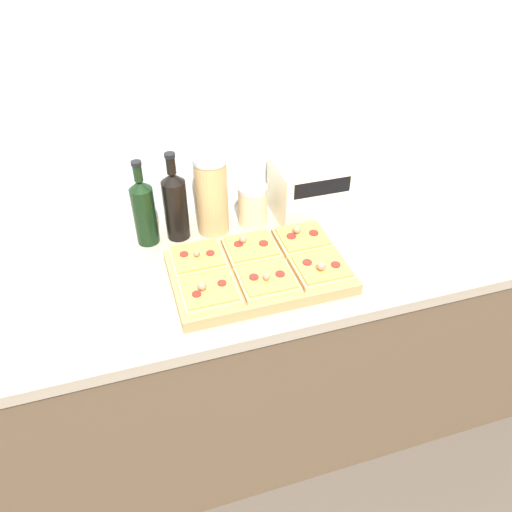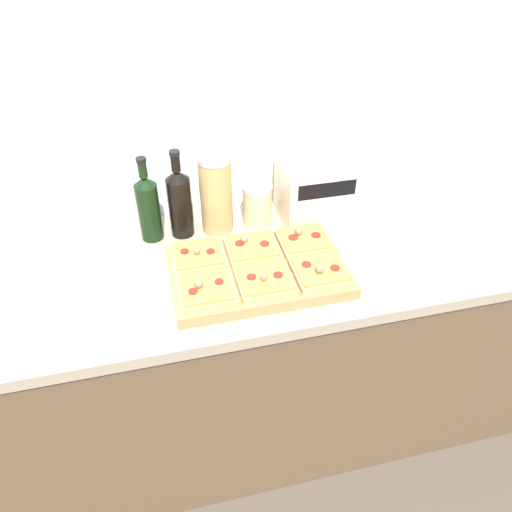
{
  "view_description": "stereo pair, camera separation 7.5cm",
  "coord_description": "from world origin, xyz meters",
  "px_view_note": "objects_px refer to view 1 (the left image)",
  "views": [
    {
      "loc": [
        -0.28,
        -0.88,
        1.91
      ],
      "look_at": [
        0.07,
        0.26,
        0.96
      ],
      "focal_mm": 35.0,
      "sensor_mm": 36.0,
      "label": 1
    },
    {
      "loc": [
        -0.2,
        -0.9,
        1.91
      ],
      "look_at": [
        0.07,
        0.26,
        0.96
      ],
      "focal_mm": 35.0,
      "sensor_mm": 36.0,
      "label": 2
    }
  ],
  "objects_px": {
    "wine_bottle": "(175,204)",
    "toaster_oven": "(310,189)",
    "olive_oil_bottle": "(144,210)",
    "grain_jar_tall": "(212,195)",
    "cutting_board": "(259,272)",
    "grain_jar_short": "(253,205)"
  },
  "relations": [
    {
      "from": "cutting_board",
      "to": "toaster_oven",
      "type": "height_order",
      "value": "toaster_oven"
    },
    {
      "from": "olive_oil_bottle",
      "to": "wine_bottle",
      "type": "bearing_deg",
      "value": -0.0
    },
    {
      "from": "wine_bottle",
      "to": "toaster_oven",
      "type": "bearing_deg",
      "value": -0.1
    },
    {
      "from": "cutting_board",
      "to": "toaster_oven",
      "type": "bearing_deg",
      "value": 45.81
    },
    {
      "from": "wine_bottle",
      "to": "toaster_oven",
      "type": "xyz_separation_m",
      "value": [
        0.47,
        -0.0,
        -0.03
      ]
    },
    {
      "from": "olive_oil_bottle",
      "to": "grain_jar_short",
      "type": "xyz_separation_m",
      "value": [
        0.37,
        -0.0,
        -0.05
      ]
    },
    {
      "from": "toaster_oven",
      "to": "grain_jar_tall",
      "type": "bearing_deg",
      "value": 179.86
    },
    {
      "from": "toaster_oven",
      "to": "olive_oil_bottle",
      "type": "bearing_deg",
      "value": 179.92
    },
    {
      "from": "cutting_board",
      "to": "grain_jar_short",
      "type": "xyz_separation_m",
      "value": [
        0.07,
        0.29,
        0.06
      ]
    },
    {
      "from": "wine_bottle",
      "to": "grain_jar_tall",
      "type": "relative_size",
      "value": 1.1
    },
    {
      "from": "olive_oil_bottle",
      "to": "grain_jar_tall",
      "type": "xyz_separation_m",
      "value": [
        0.23,
        0.0,
        0.02
      ]
    },
    {
      "from": "olive_oil_bottle",
      "to": "grain_jar_short",
      "type": "distance_m",
      "value": 0.37
    },
    {
      "from": "cutting_board",
      "to": "grain_jar_tall",
      "type": "xyz_separation_m",
      "value": [
        -0.07,
        0.29,
        0.12
      ]
    },
    {
      "from": "cutting_board",
      "to": "wine_bottle",
      "type": "relative_size",
      "value": 1.72
    },
    {
      "from": "cutting_board",
      "to": "grain_jar_tall",
      "type": "relative_size",
      "value": 1.9
    },
    {
      "from": "wine_bottle",
      "to": "grain_jar_short",
      "type": "bearing_deg",
      "value": 0.0
    },
    {
      "from": "olive_oil_bottle",
      "to": "grain_jar_tall",
      "type": "distance_m",
      "value": 0.23
    },
    {
      "from": "wine_bottle",
      "to": "toaster_oven",
      "type": "relative_size",
      "value": 1.13
    },
    {
      "from": "grain_jar_tall",
      "to": "grain_jar_short",
      "type": "distance_m",
      "value": 0.15
    },
    {
      "from": "wine_bottle",
      "to": "grain_jar_tall",
      "type": "height_order",
      "value": "wine_bottle"
    },
    {
      "from": "cutting_board",
      "to": "olive_oil_bottle",
      "type": "relative_size",
      "value": 1.79
    },
    {
      "from": "cutting_board",
      "to": "olive_oil_bottle",
      "type": "height_order",
      "value": "olive_oil_bottle"
    }
  ]
}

